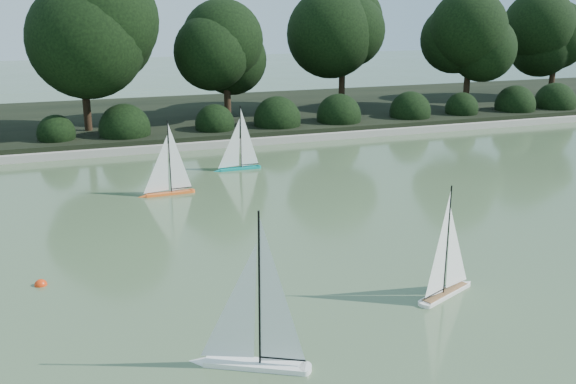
{
  "coord_description": "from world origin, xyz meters",
  "views": [
    {
      "loc": [
        -3.68,
        -6.99,
        3.55
      ],
      "look_at": [
        -0.39,
        2.2,
        0.7
      ],
      "focal_mm": 40.0,
      "sensor_mm": 36.0,
      "label": 1
    }
  ],
  "objects_px": {
    "sailboat_white_a": "(245,342)",
    "sailboat_teal": "(236,159)",
    "sailboat_orange": "(164,183)",
    "race_buoy": "(41,285)",
    "sailboat_white_b": "(450,276)"
  },
  "relations": [
    {
      "from": "sailboat_white_a",
      "to": "sailboat_teal",
      "type": "relative_size",
      "value": 1.16
    },
    {
      "from": "sailboat_orange",
      "to": "race_buoy",
      "type": "bearing_deg",
      "value": -121.29
    },
    {
      "from": "sailboat_white_b",
      "to": "sailboat_orange",
      "type": "relative_size",
      "value": 1.01
    },
    {
      "from": "sailboat_teal",
      "to": "race_buoy",
      "type": "distance_m",
      "value": 6.53
    },
    {
      "from": "sailboat_white_b",
      "to": "sailboat_orange",
      "type": "distance_m",
      "value": 6.3
    },
    {
      "from": "sailboat_white_b",
      "to": "sailboat_orange",
      "type": "height_order",
      "value": "sailboat_white_b"
    },
    {
      "from": "sailboat_white_a",
      "to": "race_buoy",
      "type": "relative_size",
      "value": 10.96
    },
    {
      "from": "sailboat_white_b",
      "to": "sailboat_orange",
      "type": "bearing_deg",
      "value": 115.4
    },
    {
      "from": "sailboat_white_b",
      "to": "sailboat_white_a",
      "type": "bearing_deg",
      "value": -165.0
    },
    {
      "from": "sailboat_white_a",
      "to": "sailboat_orange",
      "type": "relative_size",
      "value": 1.15
    },
    {
      "from": "sailboat_teal",
      "to": "sailboat_white_b",
      "type": "bearing_deg",
      "value": -82.96
    },
    {
      "from": "sailboat_white_a",
      "to": "sailboat_orange",
      "type": "bearing_deg",
      "value": 87.97
    },
    {
      "from": "sailboat_orange",
      "to": "sailboat_teal",
      "type": "bearing_deg",
      "value": 38.49
    },
    {
      "from": "sailboat_white_b",
      "to": "sailboat_teal",
      "type": "relative_size",
      "value": 1.02
    },
    {
      "from": "sailboat_teal",
      "to": "race_buoy",
      "type": "height_order",
      "value": "sailboat_teal"
    }
  ]
}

